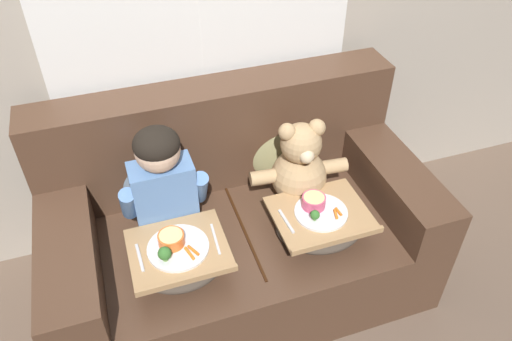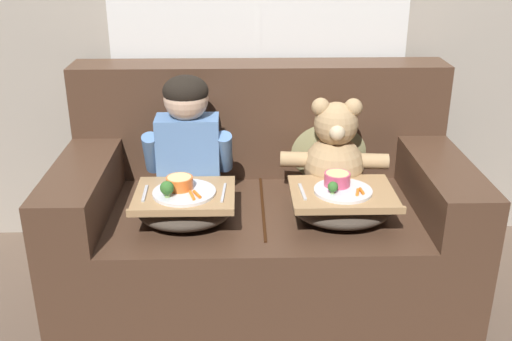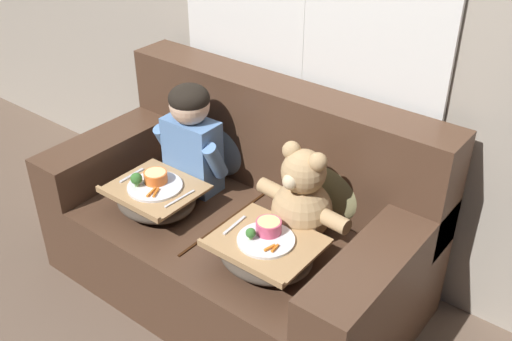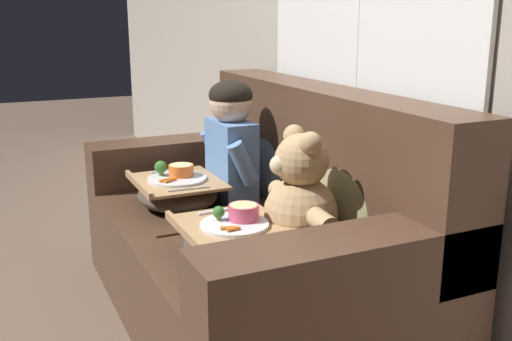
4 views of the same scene
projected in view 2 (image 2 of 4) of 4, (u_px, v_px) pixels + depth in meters
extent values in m
plane|color=brown|center=(262.00, 284.00, 2.71)|extent=(14.00, 14.00, 0.00)
cube|color=#4C3323|center=(262.00, 244.00, 2.63)|extent=(1.69, 0.92, 0.41)
cube|color=#4C3323|center=(260.00, 119.00, 2.78)|extent=(1.69, 0.22, 0.52)
cube|color=#4C3323|center=(87.00, 182.00, 2.49)|extent=(0.22, 0.92, 0.21)
cube|color=#4C3323|center=(436.00, 178.00, 2.53)|extent=(0.22, 0.92, 0.21)
cube|color=#32190A|center=(262.00, 203.00, 2.53)|extent=(0.01, 0.66, 0.01)
ellipsoid|color=slate|center=(192.00, 141.00, 2.73)|extent=(0.38, 0.18, 0.39)
ellipsoid|color=#898456|center=(328.00, 140.00, 2.74)|extent=(0.39, 0.19, 0.41)
cube|color=#5B84BC|center=(189.00, 157.00, 2.55)|extent=(0.27, 0.15, 0.36)
sphere|color=beige|center=(186.00, 99.00, 2.45)|extent=(0.18, 0.18, 0.18)
ellipsoid|color=black|center=(186.00, 91.00, 2.44)|extent=(0.19, 0.19, 0.13)
cylinder|color=#5B84BC|center=(152.00, 153.00, 2.52)|extent=(0.07, 0.14, 0.20)
cylinder|color=#5B84BC|center=(224.00, 152.00, 2.53)|extent=(0.07, 0.14, 0.20)
sphere|color=tan|center=(334.00, 166.00, 2.58)|extent=(0.26, 0.26, 0.26)
sphere|color=tan|center=(336.00, 124.00, 2.51)|extent=(0.19, 0.19, 0.19)
sphere|color=tan|center=(321.00, 107.00, 2.49)|extent=(0.08, 0.08, 0.08)
sphere|color=tan|center=(353.00, 108.00, 2.48)|extent=(0.08, 0.08, 0.08)
sphere|color=beige|center=(337.00, 133.00, 2.44)|extent=(0.07, 0.07, 0.07)
sphere|color=black|center=(337.00, 133.00, 2.42)|extent=(0.02, 0.02, 0.02)
cylinder|color=tan|center=(295.00, 159.00, 2.58)|extent=(0.14, 0.08, 0.07)
cylinder|color=tan|center=(373.00, 161.00, 2.56)|extent=(0.14, 0.08, 0.07)
cylinder|color=tan|center=(320.00, 198.00, 2.50)|extent=(0.08, 0.12, 0.07)
cylinder|color=tan|center=(348.00, 199.00, 2.50)|extent=(0.08, 0.12, 0.07)
ellipsoid|color=#473D33|center=(185.00, 209.00, 2.37)|extent=(0.38, 0.33, 0.11)
cube|color=tan|center=(184.00, 195.00, 2.34)|extent=(0.39, 0.35, 0.01)
cube|color=tan|center=(180.00, 211.00, 2.19)|extent=(0.39, 0.02, 0.02)
cylinder|color=silver|center=(184.00, 192.00, 2.34)|extent=(0.25, 0.25, 0.01)
cylinder|color=orange|center=(180.00, 183.00, 2.35)|extent=(0.11, 0.11, 0.05)
cylinder|color=#E5D189|center=(179.00, 178.00, 2.34)|extent=(0.09, 0.09, 0.01)
sphere|color=#38702D|center=(167.00, 188.00, 2.27)|extent=(0.05, 0.05, 0.05)
cylinder|color=#7A9E56|center=(167.00, 195.00, 2.28)|extent=(0.02, 0.02, 0.02)
cylinder|color=orange|center=(192.00, 195.00, 2.29)|extent=(0.03, 0.07, 0.01)
cylinder|color=orange|center=(197.00, 194.00, 2.30)|extent=(0.04, 0.06, 0.01)
cube|color=silver|center=(145.00, 193.00, 2.34)|extent=(0.02, 0.14, 0.01)
cube|color=silver|center=(224.00, 193.00, 2.34)|extent=(0.02, 0.17, 0.01)
ellipsoid|color=#473D33|center=(342.00, 207.00, 2.38)|extent=(0.40, 0.34, 0.11)
cube|color=tan|center=(343.00, 193.00, 2.36)|extent=(0.41, 0.35, 0.01)
cube|color=tan|center=(350.00, 209.00, 2.20)|extent=(0.41, 0.02, 0.02)
cylinder|color=silver|center=(343.00, 191.00, 2.35)|extent=(0.23, 0.23, 0.01)
cylinder|color=#D64C70|center=(337.00, 179.00, 2.38)|extent=(0.10, 0.10, 0.05)
cylinder|color=#E5D189|center=(337.00, 174.00, 2.37)|extent=(0.09, 0.09, 0.01)
sphere|color=#38702D|center=(333.00, 187.00, 2.31)|extent=(0.04, 0.04, 0.04)
cylinder|color=#7A9E56|center=(333.00, 192.00, 2.31)|extent=(0.02, 0.02, 0.02)
cylinder|color=orange|center=(357.00, 192.00, 2.31)|extent=(0.02, 0.05, 0.01)
cylinder|color=orange|center=(362.00, 191.00, 2.32)|extent=(0.02, 0.05, 0.01)
cube|color=silver|center=(302.00, 192.00, 2.35)|extent=(0.02, 0.14, 0.01)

